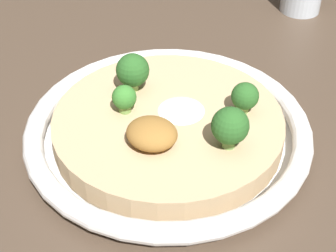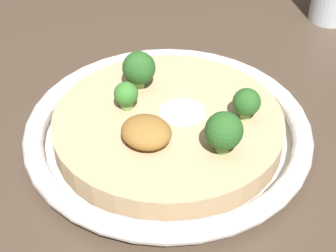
{
  "view_description": "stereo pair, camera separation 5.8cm",
  "coord_description": "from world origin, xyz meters",
  "px_view_note": "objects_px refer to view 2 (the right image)",
  "views": [
    {
      "loc": [
        0.2,
        -0.4,
        0.39
      ],
      "look_at": [
        0.0,
        0.0,
        0.02
      ],
      "focal_mm": 55.0,
      "sensor_mm": 36.0,
      "label": 1
    },
    {
      "loc": [
        0.25,
        -0.37,
        0.39
      ],
      "look_at": [
        0.0,
        0.0,
        0.02
      ],
      "focal_mm": 55.0,
      "sensor_mm": 36.0,
      "label": 2
    }
  ],
  "objects_px": {
    "broccoli_back_left": "(139,68)",
    "broccoli_right": "(247,103)",
    "broccoli_left": "(126,95)",
    "broccoli_front_right": "(224,131)",
    "risotto_bowl": "(168,129)"
  },
  "relations": [
    {
      "from": "broccoli_back_left",
      "to": "broccoli_right",
      "type": "distance_m",
      "value": 0.13
    },
    {
      "from": "broccoli_left",
      "to": "broccoli_front_right",
      "type": "distance_m",
      "value": 0.13
    },
    {
      "from": "risotto_bowl",
      "to": "broccoli_back_left",
      "type": "bearing_deg",
      "value": 155.5
    },
    {
      "from": "broccoli_back_left",
      "to": "broccoli_front_right",
      "type": "height_order",
      "value": "same"
    },
    {
      "from": "broccoli_right",
      "to": "broccoli_front_right",
      "type": "bearing_deg",
      "value": -83.97
    },
    {
      "from": "broccoli_left",
      "to": "broccoli_back_left",
      "type": "height_order",
      "value": "broccoli_back_left"
    },
    {
      "from": "broccoli_back_left",
      "to": "broccoli_right",
      "type": "height_order",
      "value": "broccoli_back_left"
    },
    {
      "from": "broccoli_left",
      "to": "risotto_bowl",
      "type": "bearing_deg",
      "value": 15.79
    },
    {
      "from": "broccoli_left",
      "to": "broccoli_back_left",
      "type": "xyz_separation_m",
      "value": [
        -0.01,
        0.04,
        0.01
      ]
    },
    {
      "from": "risotto_bowl",
      "to": "broccoli_right",
      "type": "bearing_deg",
      "value": 32.67
    },
    {
      "from": "broccoli_back_left",
      "to": "risotto_bowl",
      "type": "bearing_deg",
      "value": -24.5
    },
    {
      "from": "broccoli_back_left",
      "to": "broccoli_left",
      "type": "bearing_deg",
      "value": -73.18
    },
    {
      "from": "risotto_bowl",
      "to": "broccoli_right",
      "type": "distance_m",
      "value": 0.09
    },
    {
      "from": "risotto_bowl",
      "to": "broccoli_left",
      "type": "height_order",
      "value": "broccoli_left"
    },
    {
      "from": "risotto_bowl",
      "to": "broccoli_left",
      "type": "bearing_deg",
      "value": -164.21
    }
  ]
}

